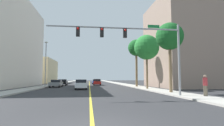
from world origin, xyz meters
TOP-DOWN VIEW (x-y plane):
  - ground at (0.00, 42.00)m, footprint 192.00×192.00m
  - sidewalk_left at (-9.01, 42.00)m, footprint 2.72×168.00m
  - sidewalk_right at (9.01, 42.00)m, footprint 2.72×168.00m
  - lane_marking_center at (0.00, 42.00)m, footprint 0.16×144.00m
  - building_left_far at (-18.08, 58.43)m, footprint 11.67×17.67m
  - building_right_near at (18.53, 27.04)m, footprint 12.55×14.61m
  - traffic_signal_mast at (3.97, 9.51)m, footprint 11.95×0.36m
  - street_lamp at (-8.15, 28.91)m, footprint 0.56×0.28m
  - palm_near at (8.80, 12.99)m, footprint 3.07×3.07m
  - palm_mid at (8.43, 20.16)m, footprint 3.74×3.74m
  - palm_far at (8.72, 27.33)m, footprint 3.13×3.13m
  - car_blue at (1.74, 45.21)m, footprint 2.04×4.23m
  - car_gray at (-6.22, 29.23)m, footprint 2.06×3.92m
  - car_silver at (-1.65, 30.29)m, footprint 2.06×3.92m
  - car_white at (-1.32, 22.14)m, footprint 1.91×4.60m
  - car_red at (1.81, 37.74)m, footprint 1.89×4.23m
  - car_black at (-6.21, 37.63)m, footprint 1.97×3.93m
  - pedestrian at (9.90, 8.55)m, footprint 0.38×0.38m

SIDE VIEW (x-z plane):
  - ground at x=0.00m, z-range 0.00..0.00m
  - lane_marking_center at x=0.00m, z-range 0.00..0.01m
  - sidewalk_left at x=-9.01m, z-range 0.00..0.15m
  - sidewalk_right at x=9.01m, z-range 0.00..0.15m
  - car_gray at x=-6.22m, z-range 0.03..1.41m
  - car_blue at x=1.74m, z-range 0.04..1.40m
  - car_silver at x=-1.65m, z-range 0.04..1.41m
  - car_black at x=-6.21m, z-range 0.03..1.44m
  - car_red at x=1.81m, z-range 0.02..1.51m
  - car_white at x=-1.32m, z-range 0.03..1.51m
  - pedestrian at x=9.90m, z-range 0.15..1.98m
  - building_left_far at x=-18.08m, z-range 0.00..8.01m
  - street_lamp at x=-8.15m, z-range 0.58..8.92m
  - traffic_signal_mast at x=3.97m, z-range 1.78..8.30m
  - palm_mid at x=8.43m, z-range 2.26..10.30m
  - palm_near at x=8.80m, z-range 2.41..10.16m
  - palm_far at x=8.72m, z-range 2.88..11.73m
  - building_right_near at x=18.53m, z-range 0.00..16.41m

